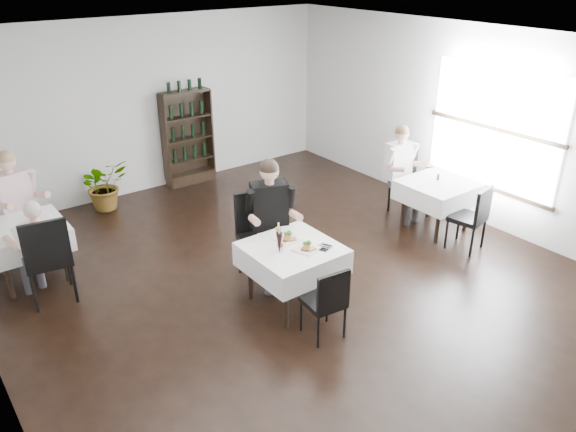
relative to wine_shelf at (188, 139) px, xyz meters
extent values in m
plane|color=black|center=(-0.60, -4.31, -0.85)|extent=(9.00, 9.00, 0.00)
plane|color=white|center=(-0.60, -4.31, 2.15)|extent=(9.00, 9.00, 0.00)
plane|color=silver|center=(-0.60, 0.19, 0.65)|extent=(7.00, 0.00, 7.00)
plane|color=silver|center=(2.90, -4.31, 0.65)|extent=(0.00, 9.00, 9.00)
cube|color=white|center=(2.88, -4.31, 0.70)|extent=(0.03, 2.20, 1.80)
cube|color=black|center=(2.86, -4.31, -0.22)|extent=(0.05, 2.30, 0.06)
cube|color=black|center=(0.00, 0.01, -0.75)|extent=(0.90, 0.28, 0.20)
cylinder|color=black|center=(-1.27, -4.68, -0.49)|extent=(0.06, 0.06, 0.71)
cylinder|color=black|center=(-1.27, -3.95, -0.49)|extent=(0.06, 0.06, 0.71)
cylinder|color=black|center=(-0.53, -4.68, -0.49)|extent=(0.06, 0.06, 0.71)
cylinder|color=black|center=(-0.53, -3.95, -0.49)|extent=(0.06, 0.06, 0.71)
cube|color=black|center=(-0.90, -4.31, -0.12)|extent=(0.85, 0.85, 0.04)
cube|color=white|center=(-0.90, -4.31, -0.23)|extent=(1.03, 1.03, 0.30)
cylinder|color=black|center=(-3.64, -2.15, -0.49)|extent=(0.06, 0.06, 0.71)
cylinder|color=black|center=(-2.96, -2.15, -0.49)|extent=(0.06, 0.06, 0.71)
cylinder|color=black|center=(-2.96, -1.47, -0.49)|extent=(0.06, 0.06, 0.71)
cube|color=black|center=(-3.30, -1.81, -0.12)|extent=(0.80, 0.80, 0.04)
cube|color=white|center=(-3.30, -1.81, -0.23)|extent=(0.98, 0.98, 0.30)
cylinder|color=black|center=(1.76, -4.35, -0.49)|extent=(0.06, 0.06, 0.71)
cylinder|color=black|center=(1.76, -3.67, -0.49)|extent=(0.06, 0.06, 0.71)
cylinder|color=black|center=(2.44, -4.35, -0.49)|extent=(0.06, 0.06, 0.71)
cylinder|color=black|center=(2.44, -3.67, -0.49)|extent=(0.06, 0.06, 0.71)
cube|color=black|center=(2.10, -4.01, -0.12)|extent=(0.80, 0.80, 0.04)
cube|color=white|center=(2.10, -4.01, -0.23)|extent=(0.98, 0.98, 0.30)
imported|color=#1E521C|center=(-1.70, -0.21, -0.42)|extent=(0.86, 0.78, 0.85)
cylinder|color=black|center=(-1.14, -3.79, -0.58)|extent=(0.04, 0.04, 0.52)
cylinder|color=black|center=(-1.04, -3.34, -0.58)|extent=(0.04, 0.04, 0.52)
cylinder|color=black|center=(-0.70, -3.89, -0.58)|extent=(0.04, 0.04, 0.52)
cylinder|color=black|center=(-0.60, -3.45, -0.58)|extent=(0.04, 0.04, 0.52)
cube|color=black|center=(-0.87, -3.62, -0.29)|extent=(0.63, 0.63, 0.08)
cube|color=black|center=(-0.81, -3.38, 0.02)|extent=(0.52, 0.17, 0.57)
cylinder|color=black|center=(-0.82, -4.88, -0.65)|extent=(0.03, 0.03, 0.40)
cylinder|color=black|center=(-0.86, -5.23, -0.65)|extent=(0.03, 0.03, 0.40)
cylinder|color=black|center=(-1.17, -4.84, -0.65)|extent=(0.03, 0.03, 0.40)
cylinder|color=black|center=(-1.21, -5.19, -0.65)|extent=(0.03, 0.03, 0.40)
cube|color=black|center=(-1.02, -5.04, -0.42)|extent=(0.44, 0.44, 0.06)
cube|color=black|center=(-1.04, -5.22, -0.18)|extent=(0.40, 0.09, 0.44)
cylinder|color=black|center=(-3.51, -1.37, -0.60)|extent=(0.04, 0.04, 0.50)
cylinder|color=black|center=(-3.47, -0.93, -0.60)|extent=(0.04, 0.04, 0.50)
cylinder|color=black|center=(-3.07, -1.40, -0.60)|extent=(0.04, 0.04, 0.50)
cylinder|color=black|center=(-3.03, -0.97, -0.60)|extent=(0.04, 0.04, 0.50)
cube|color=black|center=(-3.27, -1.17, -0.31)|extent=(0.54, 0.54, 0.08)
cube|color=black|center=(-3.25, -0.94, -0.02)|extent=(0.51, 0.10, 0.55)
cylinder|color=black|center=(-2.96, -2.28, -0.58)|extent=(0.04, 0.04, 0.53)
cylinder|color=black|center=(-3.02, -2.73, -0.58)|extent=(0.04, 0.04, 0.53)
cylinder|color=black|center=(-3.41, -2.21, -0.58)|extent=(0.04, 0.04, 0.53)
cylinder|color=black|center=(-3.47, -2.66, -0.58)|extent=(0.04, 0.04, 0.53)
cube|color=black|center=(-3.22, -2.47, -0.29)|extent=(0.59, 0.59, 0.08)
cube|color=black|center=(-3.25, -2.71, 0.02)|extent=(0.53, 0.13, 0.57)
cylinder|color=black|center=(1.91, -3.58, -0.59)|extent=(0.04, 0.04, 0.52)
cylinder|color=black|center=(2.01, -3.14, -0.59)|extent=(0.04, 0.04, 0.52)
cylinder|color=black|center=(2.35, -3.68, -0.59)|extent=(0.04, 0.04, 0.52)
cylinder|color=black|center=(2.45, -3.24, -0.59)|extent=(0.04, 0.04, 0.52)
cube|color=black|center=(2.18, -3.41, -0.29)|extent=(0.62, 0.62, 0.08)
cube|color=black|center=(2.24, -3.18, 0.01)|extent=(0.52, 0.17, 0.56)
cylinder|color=black|center=(2.10, -4.47, -0.62)|extent=(0.03, 0.03, 0.45)
cylinder|color=black|center=(2.18, -4.85, -0.62)|extent=(0.03, 0.03, 0.45)
cylinder|color=black|center=(1.72, -4.55, -0.62)|extent=(0.03, 0.03, 0.45)
cylinder|color=black|center=(1.80, -4.93, -0.62)|extent=(0.03, 0.03, 0.45)
cube|color=black|center=(1.95, -4.70, -0.37)|extent=(0.53, 0.53, 0.07)
cube|color=black|center=(2.00, -4.90, -0.11)|extent=(0.45, 0.14, 0.49)
cube|color=#3A3A41|center=(-0.94, -3.80, -0.21)|extent=(0.32, 0.50, 0.16)
cylinder|color=#3A3A41|center=(-1.01, -3.99, -0.57)|extent=(0.13, 0.13, 0.56)
cube|color=#3A3A41|center=(-0.72, -3.88, -0.21)|extent=(0.32, 0.50, 0.16)
cylinder|color=#3A3A41|center=(-0.80, -4.08, -0.57)|extent=(0.13, 0.13, 0.56)
cube|color=black|center=(-0.75, -3.64, 0.17)|extent=(0.52, 0.40, 0.63)
cylinder|color=#D79C86|center=(-1.11, -3.83, 0.14)|extent=(0.22, 0.36, 0.18)
cylinder|color=#D79C86|center=(-0.62, -4.02, 0.14)|extent=(0.22, 0.36, 0.18)
sphere|color=#D79C86|center=(-0.76, -3.66, 0.65)|extent=(0.24, 0.24, 0.24)
sphere|color=black|center=(-0.76, -3.66, 0.68)|extent=(0.24, 0.24, 0.24)
cube|color=#3A3A41|center=(-3.28, -1.37, -0.23)|extent=(0.26, 0.48, 0.15)
cylinder|color=#3A3A41|center=(-3.24, -1.56, -0.58)|extent=(0.12, 0.12, 0.54)
cube|color=#3A3A41|center=(-3.07, -1.32, -0.23)|extent=(0.26, 0.48, 0.15)
cylinder|color=#3A3A41|center=(-3.02, -1.51, -0.58)|extent=(0.12, 0.12, 0.54)
cube|color=beige|center=(-3.22, -1.14, 0.13)|extent=(0.48, 0.34, 0.60)
cylinder|color=#D79C86|center=(-3.40, -1.49, 0.11)|extent=(0.16, 0.35, 0.17)
cylinder|color=#D79C86|center=(-2.91, -1.37, 0.11)|extent=(0.16, 0.35, 0.17)
sphere|color=#D79C86|center=(-3.22, -1.17, 0.59)|extent=(0.23, 0.23, 0.23)
sphere|color=olive|center=(-3.22, -1.17, 0.62)|extent=(0.23, 0.23, 0.23)
cube|color=#3A3A41|center=(-3.23, -2.27, -0.33)|extent=(0.23, 0.41, 0.13)
cylinder|color=#3A3A41|center=(-3.28, -2.11, -0.62)|extent=(0.10, 0.10, 0.45)
cube|color=#3A3A41|center=(-3.40, -2.32, -0.33)|extent=(0.23, 0.41, 0.13)
cylinder|color=#3A3A41|center=(-3.45, -2.17, -0.62)|extent=(0.10, 0.10, 0.45)
cube|color=white|center=(-3.26, -2.46, -0.03)|extent=(0.41, 0.30, 0.50)
cylinder|color=#D79C86|center=(-3.13, -2.17, -0.05)|extent=(0.15, 0.29, 0.14)
cylinder|color=#D79C86|center=(-3.54, -2.29, -0.05)|extent=(0.15, 0.29, 0.14)
sphere|color=#D79C86|center=(-3.27, -2.45, 0.35)|extent=(0.19, 0.19, 0.19)
sphere|color=beige|center=(-3.27, -2.45, 0.38)|extent=(0.19, 0.19, 0.19)
cube|color=#3A3A41|center=(1.88, -3.47, -0.26)|extent=(0.18, 0.45, 0.15)
cylinder|color=#3A3A41|center=(1.87, -3.66, -0.59)|extent=(0.12, 0.12, 0.52)
cube|color=#3A3A41|center=(2.09, -3.49, -0.26)|extent=(0.18, 0.45, 0.15)
cylinder|color=#3A3A41|center=(2.08, -3.68, -0.59)|extent=(0.12, 0.12, 0.52)
cube|color=white|center=(2.00, -3.28, 0.09)|extent=(0.44, 0.27, 0.58)
cylinder|color=#D79C86|center=(1.74, -3.54, 0.07)|extent=(0.11, 0.33, 0.16)
cylinder|color=#D79C86|center=(2.22, -3.58, 0.07)|extent=(0.11, 0.33, 0.16)
sphere|color=#D79C86|center=(2.00, -3.30, 0.53)|extent=(0.22, 0.22, 0.22)
sphere|color=brown|center=(2.00, -3.30, 0.56)|extent=(0.22, 0.22, 0.22)
cube|color=white|center=(-0.85, -4.14, -0.07)|extent=(0.29, 0.29, 0.02)
cube|color=#552C18|center=(-0.88, -4.16, -0.04)|extent=(0.13, 0.11, 0.03)
sphere|color=#366F1D|center=(-0.78, -4.10, -0.02)|extent=(0.07, 0.07, 0.07)
cube|color=brown|center=(-0.82, -4.21, -0.05)|extent=(0.12, 0.10, 0.02)
cube|color=white|center=(-0.81, -4.47, -0.07)|extent=(0.34, 0.34, 0.02)
cube|color=#552C18|center=(-0.84, -4.49, -0.04)|extent=(0.13, 0.13, 0.03)
sphere|color=#366F1D|center=(-0.74, -4.43, -0.03)|extent=(0.06, 0.06, 0.06)
cube|color=brown|center=(-0.78, -4.53, -0.05)|extent=(0.10, 0.08, 0.02)
cone|color=black|center=(-1.12, -4.36, 0.06)|extent=(0.08, 0.08, 0.27)
cylinder|color=silver|center=(-1.12, -4.36, 0.23)|extent=(0.02, 0.02, 0.07)
cone|color=#B6842E|center=(-1.05, -4.25, 0.05)|extent=(0.08, 0.08, 0.26)
cylinder|color=silver|center=(-1.05, -4.25, 0.22)|extent=(0.02, 0.02, 0.07)
cylinder|color=silver|center=(-1.08, -4.32, 0.03)|extent=(0.06, 0.06, 0.20)
cylinder|color=#B90A0C|center=(-1.08, -4.32, 0.01)|extent=(0.07, 0.07, 0.05)
cylinder|color=silver|center=(-1.08, -4.32, 0.15)|extent=(0.02, 0.02, 0.05)
cube|color=black|center=(-0.62, -4.56, -0.07)|extent=(0.22, 0.20, 0.01)
cylinder|color=silver|center=(-0.64, -4.56, -0.06)|extent=(0.09, 0.19, 0.01)
cylinder|color=silver|center=(-0.60, -4.56, -0.06)|extent=(0.10, 0.18, 0.01)
cylinder|color=black|center=(2.18, -3.95, -0.03)|extent=(0.05, 0.05, 0.10)
camera|label=1|loc=(-4.44, -8.95, 3.07)|focal=35.00mm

